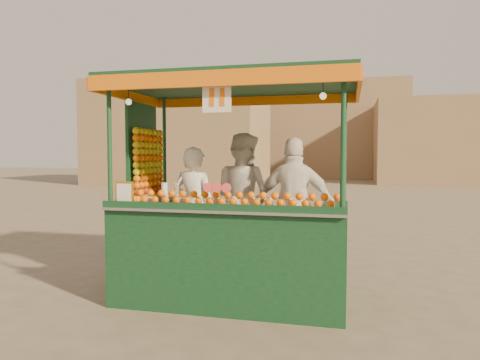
% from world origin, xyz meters
% --- Properties ---
extents(ground, '(90.00, 90.00, 0.00)m').
position_xyz_m(ground, '(0.00, 0.00, 0.00)').
color(ground, brown).
rests_on(ground, ground).
extents(building_left, '(10.00, 6.00, 6.00)m').
position_xyz_m(building_left, '(-9.00, 20.00, 3.00)').
color(building_left, '#8B694F').
rests_on(building_left, ground).
extents(building_right, '(9.00, 6.00, 5.00)m').
position_xyz_m(building_right, '(7.00, 24.00, 2.50)').
color(building_right, '#8B694F').
rests_on(building_right, ground).
extents(building_center, '(14.00, 7.00, 7.00)m').
position_xyz_m(building_center, '(-2.00, 30.00, 3.50)').
color(building_center, '#8B694F').
rests_on(building_center, ground).
extents(juice_cart, '(2.96, 1.92, 2.69)m').
position_xyz_m(juice_cart, '(-0.49, -0.11, 0.87)').
color(juice_cart, '#0D321A').
rests_on(juice_cart, ground).
extents(vendor_left, '(0.61, 0.44, 1.56)m').
position_xyz_m(vendor_left, '(-0.96, -0.03, 1.09)').
color(vendor_left, white).
rests_on(vendor_left, ground).
extents(vendor_middle, '(1.04, 0.94, 1.75)m').
position_xyz_m(vendor_middle, '(-0.47, 0.56, 1.19)').
color(vendor_middle, white).
rests_on(vendor_middle, ground).
extents(vendor_right, '(1.00, 0.44, 1.68)m').
position_xyz_m(vendor_right, '(0.30, 0.14, 1.15)').
color(vendor_right, white).
rests_on(vendor_right, ground).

